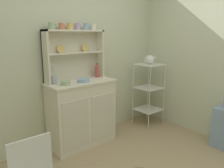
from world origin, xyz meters
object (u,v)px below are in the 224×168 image
object	(u,v)px
jam_bottle	(97,71)
porcelain_teapot	(150,60)
hutch_shelf_unit	(73,51)
utensil_jar	(54,79)
bowl_mixing_large	(65,83)
hutch_cabinet	(82,112)
bakers_rack	(149,87)
cup_sage_0	(52,26)

from	to	relation	value
jam_bottle	porcelain_teapot	distance (m)	0.96
porcelain_teapot	hutch_shelf_unit	bearing A→B (deg)	167.63
utensil_jar	porcelain_teapot	distance (m)	1.63
bowl_mixing_large	jam_bottle	world-z (taller)	jam_bottle
utensil_jar	hutch_cabinet	bearing A→B (deg)	-12.76
hutch_cabinet	bakers_rack	world-z (taller)	bakers_rack
hutch_shelf_unit	porcelain_teapot	world-z (taller)	hutch_shelf_unit
hutch_cabinet	utensil_jar	world-z (taller)	utensil_jar
jam_bottle	utensil_jar	world-z (taller)	utensil_jar
utensil_jar	porcelain_teapot	size ratio (longest dim) A/B	1.02
hutch_cabinet	hutch_shelf_unit	xyz separation A→B (m)	(0.00, 0.16, 0.84)
cup_sage_0	jam_bottle	world-z (taller)	cup_sage_0
hutch_cabinet	jam_bottle	bearing A→B (deg)	14.13
porcelain_teapot	bowl_mixing_large	bearing A→B (deg)	178.39
bakers_rack	porcelain_teapot	world-z (taller)	porcelain_teapot
hutch_cabinet	jam_bottle	size ratio (longest dim) A/B	4.51
cup_sage_0	jam_bottle	xyz separation A→B (m)	(0.66, -0.04, -0.64)
hutch_cabinet	jam_bottle	world-z (taller)	jam_bottle
hutch_shelf_unit	jam_bottle	world-z (taller)	hutch_shelf_unit
bowl_mixing_large	porcelain_teapot	distance (m)	1.55
hutch_cabinet	porcelain_teapot	distance (m)	1.44
hutch_cabinet	jam_bottle	distance (m)	0.64
cup_sage_0	jam_bottle	distance (m)	0.92
bakers_rack	porcelain_teapot	distance (m)	0.47
hutch_cabinet	bakers_rack	bearing A→B (deg)	-5.23
cup_sage_0	utensil_jar	xyz separation A→B (m)	(-0.03, -0.04, -0.67)
hutch_cabinet	hutch_shelf_unit	world-z (taller)	hutch_shelf_unit
jam_bottle	hutch_cabinet	bearing A→B (deg)	-165.87
hutch_shelf_unit	bowl_mixing_large	size ratio (longest dim) A/B	6.79
jam_bottle	utensil_jar	bearing A→B (deg)	-179.29
hutch_shelf_unit	bakers_rack	world-z (taller)	hutch_shelf_unit
hutch_shelf_unit	porcelain_teapot	distance (m)	1.32
cup_sage_0	utensil_jar	bearing A→B (deg)	-124.20
cup_sage_0	hutch_cabinet	bearing A→B (deg)	-21.33
bowl_mixing_large	hutch_shelf_unit	bearing A→B (deg)	41.06
cup_sage_0	porcelain_teapot	bearing A→B (deg)	-8.57
hutch_cabinet	hutch_shelf_unit	bearing A→B (deg)	90.00
bakers_rack	bowl_mixing_large	world-z (taller)	bakers_rack
bowl_mixing_large	utensil_jar	bearing A→B (deg)	115.75
hutch_shelf_unit	utensil_jar	distance (m)	0.49
jam_bottle	cup_sage_0	bearing A→B (deg)	176.86
bakers_rack	utensil_jar	world-z (taller)	utensil_jar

